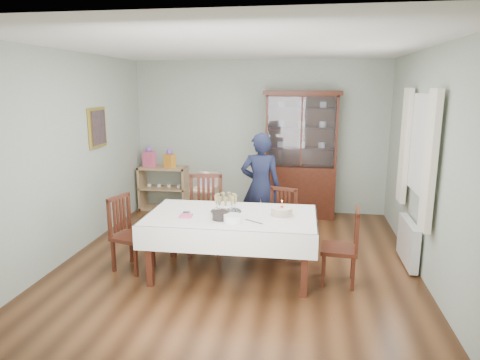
% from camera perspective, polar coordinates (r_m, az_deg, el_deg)
% --- Properties ---
extents(floor, '(5.00, 5.00, 0.00)m').
position_cam_1_polar(floor, '(5.65, -0.33, -11.01)').
color(floor, '#593319').
rests_on(floor, ground).
extents(room_shell, '(5.00, 5.00, 5.00)m').
position_cam_1_polar(room_shell, '(5.74, 0.49, 6.98)').
color(room_shell, '#9EAA99').
rests_on(room_shell, floor).
extents(dining_table, '(2.01, 1.16, 0.76)m').
position_cam_1_polar(dining_table, '(5.20, -1.13, -8.58)').
color(dining_table, '#471C11').
rests_on(dining_table, floor).
extents(china_cabinet, '(1.30, 0.48, 2.18)m').
position_cam_1_polar(china_cabinet, '(7.47, 8.11, 3.62)').
color(china_cabinet, '#471C11').
rests_on(china_cabinet, floor).
extents(sideboard, '(0.90, 0.38, 0.80)m').
position_cam_1_polar(sideboard, '(8.05, -10.13, -1.06)').
color(sideboard, tan).
rests_on(sideboard, floor).
extents(picture_frame, '(0.04, 0.48, 0.58)m').
position_cam_1_polar(picture_frame, '(6.68, -18.49, 6.64)').
color(picture_frame, gold).
rests_on(picture_frame, room_shell).
extents(window, '(0.04, 1.02, 1.22)m').
position_cam_1_polar(window, '(5.65, 23.10, 4.33)').
color(window, white).
rests_on(window, room_shell).
extents(curtain_left, '(0.07, 0.30, 1.55)m').
position_cam_1_polar(curtain_left, '(5.05, 24.03, 2.26)').
color(curtain_left, silver).
rests_on(curtain_left, room_shell).
extents(curtain_right, '(0.07, 0.30, 1.55)m').
position_cam_1_polar(curtain_right, '(6.24, 21.12, 4.24)').
color(curtain_right, silver).
rests_on(curtain_right, room_shell).
extents(radiator, '(0.10, 0.80, 0.55)m').
position_cam_1_polar(radiator, '(5.92, 21.50, -7.70)').
color(radiator, white).
rests_on(radiator, floor).
extents(chair_far_left, '(0.53, 0.53, 1.06)m').
position_cam_1_polar(chair_far_left, '(5.94, -4.66, -6.63)').
color(chair_far_left, '#471C11').
rests_on(chair_far_left, floor).
extents(chair_far_right, '(0.50, 0.50, 0.89)m').
position_cam_1_polar(chair_far_right, '(5.90, 5.21, -7.29)').
color(chair_far_right, '#471C11').
rests_on(chair_far_right, floor).
extents(chair_end_left, '(0.52, 0.52, 0.93)m').
position_cam_1_polar(chair_end_left, '(5.56, -14.20, -8.75)').
color(chair_end_left, '#471C11').
rests_on(chair_end_left, floor).
extents(chair_end_right, '(0.43, 0.43, 0.90)m').
position_cam_1_polar(chair_end_right, '(5.16, 13.20, -10.48)').
color(chair_end_right, '#471C11').
rests_on(chair_end_right, floor).
extents(woman, '(0.60, 0.42, 1.60)m').
position_cam_1_polar(woman, '(6.29, 2.75, -0.90)').
color(woman, black).
rests_on(woman, floor).
extents(high_chair, '(0.51, 0.51, 0.96)m').
position_cam_1_polar(high_chair, '(6.76, -4.48, -3.72)').
color(high_chair, black).
rests_on(high_chair, floor).
extents(champagne_tray, '(0.37, 0.37, 0.23)m').
position_cam_1_polar(champagne_tray, '(5.13, -1.90, -3.60)').
color(champagne_tray, silver).
rests_on(champagne_tray, dining_table).
extents(birthday_cake, '(0.28, 0.28, 0.19)m').
position_cam_1_polar(birthday_cake, '(5.01, 5.60, -4.28)').
color(birthday_cake, white).
rests_on(birthday_cake, dining_table).
extents(plate_stack_dark, '(0.20, 0.20, 0.09)m').
position_cam_1_polar(plate_stack_dark, '(4.89, -2.60, -4.75)').
color(plate_stack_dark, black).
rests_on(plate_stack_dark, dining_table).
extents(plate_stack_white, '(0.24, 0.24, 0.09)m').
position_cam_1_polar(plate_stack_white, '(4.78, -0.97, -5.16)').
color(plate_stack_white, white).
rests_on(plate_stack_white, dining_table).
extents(napkin_stack, '(0.16, 0.16, 0.02)m').
position_cam_1_polar(napkin_stack, '(5.03, -7.23, -4.77)').
color(napkin_stack, '#DB5077').
rests_on(napkin_stack, dining_table).
extents(cutlery, '(0.12, 0.16, 0.01)m').
position_cam_1_polar(cutlery, '(5.17, -7.55, -4.36)').
color(cutlery, silver).
rests_on(cutlery, dining_table).
extents(cake_knife, '(0.22, 0.16, 0.01)m').
position_cam_1_polar(cake_knife, '(4.80, 1.86, -5.58)').
color(cake_knife, silver).
rests_on(cake_knife, dining_table).
extents(gift_bag_pink, '(0.23, 0.18, 0.38)m').
position_cam_1_polar(gift_bag_pink, '(8.00, -12.02, 2.94)').
color(gift_bag_pink, '#DB5077').
rests_on(gift_bag_pink, sideboard).
extents(gift_bag_orange, '(0.22, 0.19, 0.34)m').
position_cam_1_polar(gift_bag_orange, '(7.88, -9.37, 2.76)').
color(gift_bag_orange, orange).
rests_on(gift_bag_orange, sideboard).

